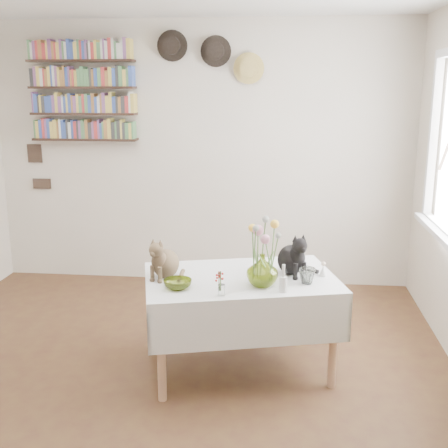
# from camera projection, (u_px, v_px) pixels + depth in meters

# --- Properties ---
(room) EXTENTS (4.08, 4.58, 2.58)m
(room) POSITION_uv_depth(u_px,v_px,m) (144.00, 203.00, 3.19)
(room) COLOR brown
(room) RESTS_ON ground
(dining_table) EXTENTS (1.41, 1.09, 0.67)m
(dining_table) POSITION_uv_depth(u_px,v_px,m) (240.00, 300.00, 3.75)
(dining_table) COLOR white
(dining_table) RESTS_ON room
(tabby_cat) EXTENTS (0.27, 0.30, 0.28)m
(tabby_cat) POSITION_uv_depth(u_px,v_px,m) (166.00, 256.00, 3.68)
(tabby_cat) COLOR brown
(tabby_cat) RESTS_ON dining_table
(black_cat) EXTENTS (0.30, 0.32, 0.30)m
(black_cat) POSITION_uv_depth(u_px,v_px,m) (291.00, 252.00, 3.74)
(black_cat) COLOR black
(black_cat) RESTS_ON dining_table
(flower_vase) EXTENTS (0.23, 0.23, 0.21)m
(flower_vase) POSITION_uv_depth(u_px,v_px,m) (262.00, 270.00, 3.52)
(flower_vase) COLOR #9DB135
(flower_vase) RESTS_ON dining_table
(green_bowl) EXTENTS (0.20, 0.20, 0.06)m
(green_bowl) POSITION_uv_depth(u_px,v_px,m) (178.00, 284.00, 3.49)
(green_bowl) COLOR #9DB135
(green_bowl) RESTS_ON dining_table
(drinking_glass) EXTENTS (0.15, 0.15, 0.10)m
(drinking_glass) POSITION_uv_depth(u_px,v_px,m) (307.00, 276.00, 3.57)
(drinking_glass) COLOR white
(drinking_glass) RESTS_ON dining_table
(candlestick) EXTENTS (0.05, 0.05, 0.18)m
(candlestick) POSITION_uv_depth(u_px,v_px,m) (283.00, 283.00, 3.42)
(candlestick) COLOR white
(candlestick) RESTS_ON dining_table
(berry_jar) EXTENTS (0.04, 0.04, 0.17)m
(berry_jar) POSITION_uv_depth(u_px,v_px,m) (221.00, 283.00, 3.36)
(berry_jar) COLOR white
(berry_jar) RESTS_ON dining_table
(porcelain_figurine) EXTENTS (0.05, 0.05, 0.10)m
(porcelain_figurine) POSITION_uv_depth(u_px,v_px,m) (323.00, 270.00, 3.71)
(porcelain_figurine) COLOR white
(porcelain_figurine) RESTS_ON dining_table
(flower_bouquet) EXTENTS (0.17, 0.13, 0.39)m
(flower_bouquet) POSITION_uv_depth(u_px,v_px,m) (263.00, 233.00, 3.47)
(flower_bouquet) COLOR #4C7233
(flower_bouquet) RESTS_ON flower_vase
(bookshelf_unit) EXTENTS (1.00, 0.16, 0.91)m
(bookshelf_unit) POSITION_uv_depth(u_px,v_px,m) (83.00, 92.00, 5.24)
(bookshelf_unit) COLOR #301E16
(bookshelf_unit) RESTS_ON room
(wall_hats) EXTENTS (0.98, 0.09, 0.48)m
(wall_hats) POSITION_uv_depth(u_px,v_px,m) (212.00, 55.00, 5.07)
(wall_hats) COLOR black
(wall_hats) RESTS_ON room
(wall_art_plaques) EXTENTS (0.21, 0.02, 0.44)m
(wall_art_plaques) POSITION_uv_depth(u_px,v_px,m) (38.00, 166.00, 5.54)
(wall_art_plaques) COLOR #38281E
(wall_art_plaques) RESTS_ON room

